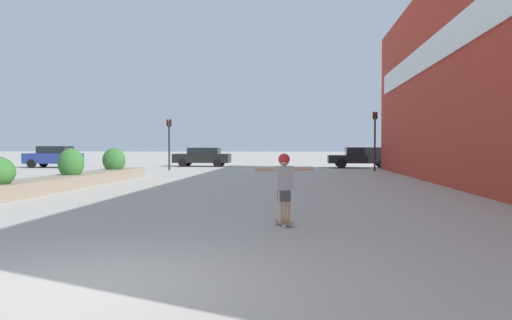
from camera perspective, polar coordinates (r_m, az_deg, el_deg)
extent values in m
plane|color=#ADA89E|center=(5.92, -19.76, -13.65)|extent=(300.00, 300.00, 0.00)
cube|color=#B23323|center=(19.47, 22.96, 9.98)|extent=(0.60, 33.58, 8.88)
cube|color=white|center=(21.20, 20.63, 12.41)|extent=(0.06, 27.13, 1.20)
cube|color=gray|center=(20.37, -20.36, -2.25)|extent=(1.40, 13.79, 0.47)
ellipsoid|color=#33702D|center=(20.31, -20.39, -0.37)|extent=(1.00, 0.82, 1.16)
ellipsoid|color=#33702D|center=(24.57, -15.93, -0.03)|extent=(1.09, 0.87, 1.15)
cube|color=olive|center=(9.81, 3.21, -6.97)|extent=(0.41, 0.61, 0.01)
cylinder|color=beige|center=(9.97, 2.34, -7.19)|extent=(0.07, 0.08, 0.06)
cylinder|color=beige|center=(10.03, 3.18, -7.14)|extent=(0.07, 0.08, 0.06)
cylinder|color=beige|center=(9.60, 3.24, -7.53)|extent=(0.07, 0.08, 0.06)
cylinder|color=beige|center=(9.66, 4.11, -7.47)|extent=(0.07, 0.08, 0.06)
cylinder|color=tan|center=(9.74, 2.82, -5.22)|extent=(0.14, 0.14, 0.60)
cylinder|color=tan|center=(9.79, 3.60, -5.18)|extent=(0.14, 0.14, 0.60)
cube|color=#4C4C51|center=(9.74, 3.22, -4.08)|extent=(0.27, 0.25, 0.22)
cube|color=#B2B2B7|center=(9.72, 3.22, -2.07)|extent=(0.38, 0.29, 0.47)
cylinder|color=tan|center=(9.57, 1.06, -1.06)|extent=(0.44, 0.25, 0.08)
cylinder|color=tan|center=(9.86, 5.32, -0.98)|extent=(0.44, 0.25, 0.08)
sphere|color=tan|center=(9.70, 3.22, -0.11)|extent=(0.20, 0.20, 0.20)
sphere|color=red|center=(9.70, 3.22, 0.09)|extent=(0.22, 0.22, 0.22)
cube|color=black|center=(39.03, -6.18, 0.21)|extent=(4.32, 1.90, 0.68)
cube|color=black|center=(38.99, -5.93, 1.06)|extent=(2.38, 1.67, 0.48)
cylinder|color=black|center=(38.44, -8.40, -0.33)|extent=(0.61, 0.22, 0.61)
cylinder|color=black|center=(40.20, -7.80, -0.24)|extent=(0.61, 0.22, 0.61)
cylinder|color=black|center=(37.91, -4.46, -0.34)|extent=(0.61, 0.22, 0.61)
cylinder|color=black|center=(39.69, -4.03, -0.26)|extent=(0.61, 0.22, 0.61)
cube|color=navy|center=(39.59, -22.15, 0.18)|extent=(3.91, 1.79, 0.74)
cube|color=black|center=(39.51, -21.96, 1.10)|extent=(2.15, 1.57, 0.53)
cylinder|color=black|center=(39.43, -24.28, -0.39)|extent=(0.62, 0.22, 0.62)
cylinder|color=black|center=(40.92, -23.11, -0.31)|extent=(0.62, 0.22, 0.62)
cylinder|color=black|center=(38.30, -21.12, -0.41)|extent=(0.62, 0.22, 0.62)
cylinder|color=black|center=(39.83, -20.04, -0.33)|extent=(0.62, 0.22, 0.62)
cube|color=black|center=(36.94, 11.94, 0.10)|extent=(4.79, 1.80, 0.57)
cube|color=black|center=(36.95, 12.24, 0.98)|extent=(2.63, 1.59, 0.57)
cylinder|color=black|center=(35.95, 9.75, -0.39)|extent=(0.70, 0.22, 0.70)
cylinder|color=black|center=(37.65, 9.54, -0.30)|extent=(0.70, 0.22, 0.70)
cylinder|color=black|center=(36.31, 14.43, -0.40)|extent=(0.70, 0.22, 0.70)
cylinder|color=black|center=(38.00, 14.01, -0.31)|extent=(0.70, 0.22, 0.70)
cylinder|color=black|center=(32.91, -9.90, 1.32)|extent=(0.11, 0.11, 2.86)
cube|color=black|center=(32.94, -9.91, 4.20)|extent=(0.28, 0.20, 0.45)
sphere|color=red|center=(32.84, -9.97, 4.47)|extent=(0.15, 0.15, 0.15)
sphere|color=#2D2823|center=(32.83, -9.96, 4.21)|extent=(0.15, 0.15, 0.15)
sphere|color=#2D2823|center=(32.82, -9.96, 3.95)|extent=(0.15, 0.15, 0.15)
cylinder|color=black|center=(32.20, 13.42, 1.66)|extent=(0.11, 0.11, 3.27)
cube|color=black|center=(32.26, 13.45, 4.97)|extent=(0.28, 0.20, 0.45)
sphere|color=red|center=(32.15, 13.48, 5.25)|extent=(0.15, 0.15, 0.15)
sphere|color=#2D2823|center=(32.14, 13.48, 4.98)|extent=(0.15, 0.15, 0.15)
sphere|color=#2D2823|center=(32.13, 13.48, 4.71)|extent=(0.15, 0.15, 0.15)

